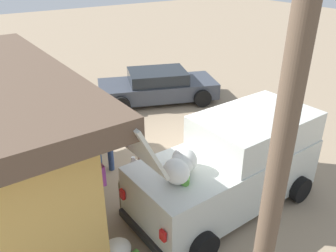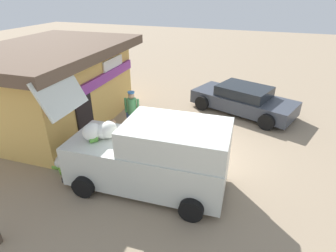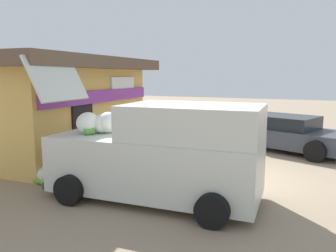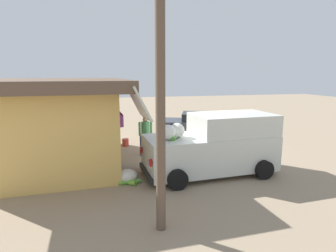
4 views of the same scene
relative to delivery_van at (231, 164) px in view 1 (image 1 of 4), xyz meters
The scene contains 8 objects.
ground_plane 2.24m from the delivery_van, ahead, with size 60.00×60.00×0.00m, color gray.
delivery_van is the anchor object (origin of this frame).
parked_sedan 6.28m from the delivery_van, 17.09° to the right, with size 3.29×4.74×1.19m.
vendor_standing 3.21m from the delivery_van, 35.63° to the left, with size 0.37×0.57×1.66m.
customer_bending 2.17m from the delivery_van, 66.08° to the left, with size 0.58×0.70×1.36m.
unloaded_banana_pile 3.02m from the delivery_van, 92.89° to the left, with size 0.78×0.74×0.41m.
paint_bucket 5.07m from the delivery_van, 30.44° to the left, with size 0.30×0.30×0.34m, color #BF3F33.
utility_pole 4.21m from the delivery_van, 139.97° to the left, with size 0.20×0.20×5.34m, color brown.
Camera 1 is at (-6.46, 4.99, 5.08)m, focal length 36.63 mm.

